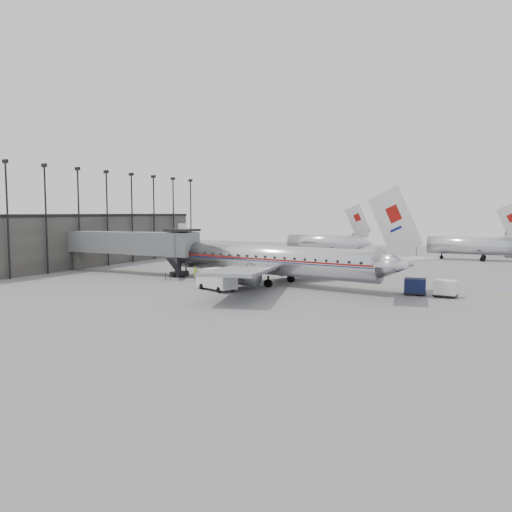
{
  "coord_description": "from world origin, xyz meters",
  "views": [
    {
      "loc": [
        29.0,
        -51.3,
        8.55
      ],
      "look_at": [
        2.11,
        3.63,
        3.2
      ],
      "focal_mm": 35.0,
      "sensor_mm": 36.0,
      "label": 1
    }
  ],
  "objects_px": {
    "baggage_cart_navy": "(415,286)",
    "ramp_worker": "(196,273)",
    "service_van": "(217,279)",
    "airliner": "(272,260)",
    "baggage_cart_white": "(446,288)"
  },
  "relations": [
    {
      "from": "baggage_cart_navy",
      "to": "ramp_worker",
      "type": "relative_size",
      "value": 1.49
    },
    {
      "from": "service_van",
      "to": "ramp_worker",
      "type": "relative_size",
      "value": 3.48
    },
    {
      "from": "airliner",
      "to": "baggage_cart_white",
      "type": "bearing_deg",
      "value": 6.98
    },
    {
      "from": "airliner",
      "to": "service_van",
      "type": "distance_m",
      "value": 8.12
    },
    {
      "from": "baggage_cart_navy",
      "to": "ramp_worker",
      "type": "xyz_separation_m",
      "value": [
        -27.36,
        0.56,
        -0.13
      ]
    },
    {
      "from": "baggage_cart_navy",
      "to": "ramp_worker",
      "type": "height_order",
      "value": "baggage_cart_navy"
    },
    {
      "from": "airliner",
      "to": "baggage_cart_navy",
      "type": "bearing_deg",
      "value": 6.52
    },
    {
      "from": "baggage_cart_navy",
      "to": "service_van",
      "type": "bearing_deg",
      "value": -168.21
    },
    {
      "from": "service_van",
      "to": "ramp_worker",
      "type": "height_order",
      "value": "service_van"
    },
    {
      "from": "baggage_cart_navy",
      "to": "ramp_worker",
      "type": "distance_m",
      "value": 27.37
    },
    {
      "from": "ramp_worker",
      "to": "baggage_cart_navy",
      "type": "bearing_deg",
      "value": -26.3
    },
    {
      "from": "baggage_cart_white",
      "to": "ramp_worker",
      "type": "distance_m",
      "value": 30.35
    },
    {
      "from": "airliner",
      "to": "baggage_cart_white",
      "type": "xyz_separation_m",
      "value": [
        19.73,
        -0.88,
        -1.94
      ]
    },
    {
      "from": "service_van",
      "to": "baggage_cart_navy",
      "type": "relative_size",
      "value": 2.33
    },
    {
      "from": "service_van",
      "to": "baggage_cart_navy",
      "type": "distance_m",
      "value": 21.12
    }
  ]
}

